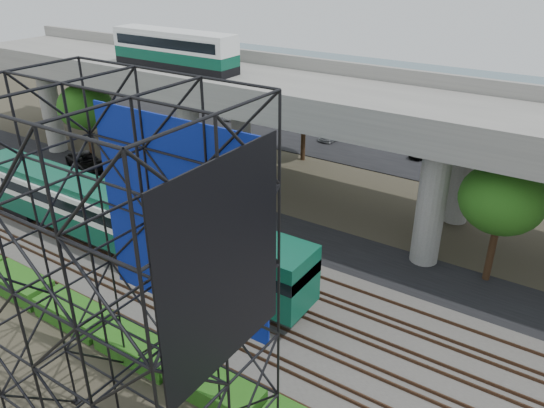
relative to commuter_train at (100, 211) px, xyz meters
The scene contains 13 objects.
ground 9.46m from the commuter_train, 12.82° to the right, with size 140.00×140.00×0.00m, color #474233.
ballast_bed 9.22m from the commuter_train, ahead, with size 90.00×12.00×0.20m, color slate.
service_road 12.55m from the commuter_train, 44.05° to the left, with size 90.00×5.00×0.08m, color black.
parking_lot 33.31m from the commuter_train, 74.65° to the left, with size 90.00×18.00×0.08m, color black.
harbor_water 54.79m from the commuter_train, 80.76° to the left, with size 140.00×40.00×0.03m, color #456572.
rail_tracks 9.16m from the commuter_train, ahead, with size 90.00×9.52×0.16m.
commuter_train is the anchor object (origin of this frame).
overpass 16.87m from the commuter_train, 61.04° to the left, with size 80.00×12.00×12.40m.
scaffold_tower 17.91m from the commuter_train, 35.20° to the right, with size 9.36×6.36×15.00m.
hedge_strip 11.87m from the commuter_train, 32.75° to the right, with size 34.60×1.80×1.20m.
trees 15.00m from the commuter_train, 73.79° to the left, with size 40.94×16.94×7.69m.
suv 15.56m from the commuter_train, 145.19° to the left, with size 2.31×5.01×1.39m, color black.
parked_cars 33.52m from the commuter_train, 71.25° to the left, with size 39.45×9.93×1.32m.
Camera 1 is at (18.10, -17.91, 18.78)m, focal length 35.00 mm.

